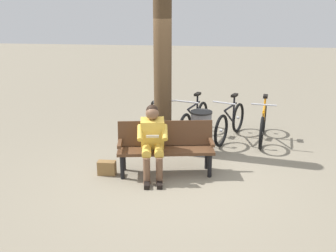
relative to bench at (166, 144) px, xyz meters
name	(u,v)px	position (x,y,z in m)	size (l,w,h in m)	color
ground_plane	(181,177)	(-0.28, 0.20, -0.51)	(40.00, 40.00, 0.00)	gray
bench	(166,144)	(0.00, 0.00, 0.00)	(1.66, 0.74, 0.87)	#51331E
person_reading	(153,138)	(0.19, 0.20, 0.16)	(0.53, 0.81, 1.20)	gold
handbag	(107,168)	(0.97, 0.25, -0.39)	(0.30, 0.14, 0.24)	olive
tree_trunk	(163,67)	(0.18, -0.97, 1.13)	(0.33, 0.33, 3.27)	#4C3823
litter_bin	(201,132)	(-0.56, -0.90, -0.09)	(0.41, 0.41, 0.84)	slate
bicycle_green	(263,124)	(-1.82, -1.78, -0.15)	(0.48, 1.67, 0.94)	black
bicycle_blue	(230,123)	(-1.14, -1.80, -0.15)	(0.73, 1.58, 0.94)	black
bicycle_red	(194,121)	(-0.38, -1.81, -0.15)	(0.64, 1.62, 0.94)	black
bicycle_black	(160,120)	(0.35, -1.78, -0.15)	(0.74, 1.57, 0.94)	black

